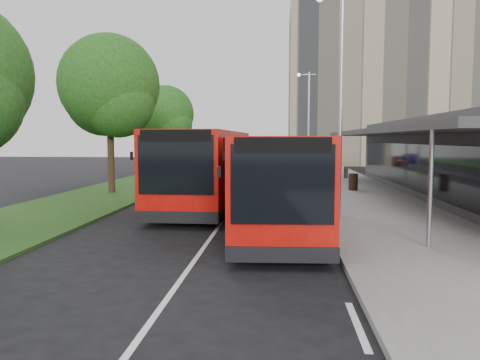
{
  "coord_description": "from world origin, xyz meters",
  "views": [
    {
      "loc": [
        2.08,
        -15.3,
        2.94
      ],
      "look_at": [
        0.63,
        1.09,
        1.5
      ],
      "focal_mm": 35.0,
      "sensor_mm": 36.0,
      "label": 1
    }
  ],
  "objects_px": {
    "bus_main": "(275,181)",
    "car_near": "(280,160)",
    "tree_mid": "(110,91)",
    "tree_far": "(165,118)",
    "lamp_post_near": "(338,90)",
    "litter_bin": "(353,182)",
    "lamp_post_far": "(307,116)",
    "bus_second": "(207,168)",
    "bollard": "(318,171)",
    "car_far": "(255,158)"
  },
  "relations": [
    {
      "from": "bus_main",
      "to": "car_near",
      "type": "xyz_separation_m",
      "value": [
        0.05,
        38.01,
        -0.95
      ]
    },
    {
      "from": "tree_mid",
      "to": "tree_far",
      "type": "relative_size",
      "value": 1.18
    },
    {
      "from": "lamp_post_near",
      "to": "tree_mid",
      "type": "bearing_deg",
      "value": 147.64
    },
    {
      "from": "litter_bin",
      "to": "lamp_post_far",
      "type": "bearing_deg",
      "value": 99.58
    },
    {
      "from": "tree_mid",
      "to": "lamp_post_far",
      "type": "height_order",
      "value": "tree_mid"
    },
    {
      "from": "lamp_post_near",
      "to": "bus_second",
      "type": "bearing_deg",
      "value": 150.1
    },
    {
      "from": "lamp_post_near",
      "to": "bus_main",
      "type": "height_order",
      "value": "lamp_post_near"
    },
    {
      "from": "tree_mid",
      "to": "bollard",
      "type": "distance_m",
      "value": 16.18
    },
    {
      "from": "tree_mid",
      "to": "car_far",
      "type": "xyz_separation_m",
      "value": [
        5.8,
        35.08,
        -4.89
      ]
    },
    {
      "from": "litter_bin",
      "to": "bus_second",
      "type": "bearing_deg",
      "value": -142.03
    },
    {
      "from": "bollard",
      "to": "car_near",
      "type": "height_order",
      "value": "car_near"
    },
    {
      "from": "lamp_post_near",
      "to": "bus_second",
      "type": "distance_m",
      "value": 6.82
    },
    {
      "from": "tree_far",
      "to": "bus_second",
      "type": "bearing_deg",
      "value": -69.98
    },
    {
      "from": "car_far",
      "to": "bus_second",
      "type": "bearing_deg",
      "value": -84.17
    },
    {
      "from": "lamp_post_near",
      "to": "bollard",
      "type": "height_order",
      "value": "lamp_post_near"
    },
    {
      "from": "tree_mid",
      "to": "car_far",
      "type": "relative_size",
      "value": 2.4
    },
    {
      "from": "bus_main",
      "to": "bus_second",
      "type": "xyz_separation_m",
      "value": [
        -3.05,
        4.91,
        0.13
      ]
    },
    {
      "from": "tree_far",
      "to": "bollard",
      "type": "distance_m",
      "value": 12.57
    },
    {
      "from": "tree_far",
      "to": "car_near",
      "type": "xyz_separation_m",
      "value": [
        8.94,
        17.09,
        -4.03
      ]
    },
    {
      "from": "tree_far",
      "to": "car_far",
      "type": "height_order",
      "value": "tree_far"
    },
    {
      "from": "bus_second",
      "to": "bollard",
      "type": "distance_m",
      "value": 15.26
    },
    {
      "from": "bus_second",
      "to": "bollard",
      "type": "xyz_separation_m",
      "value": [
        5.93,
        14.02,
        -1.03
      ]
    },
    {
      "from": "bollard",
      "to": "lamp_post_far",
      "type": "bearing_deg",
      "value": 102.16
    },
    {
      "from": "bus_second",
      "to": "lamp_post_near",
      "type": "bearing_deg",
      "value": -29.02
    },
    {
      "from": "car_near",
      "to": "car_far",
      "type": "xyz_separation_m",
      "value": [
        -3.14,
        5.99,
        -0.01
      ]
    },
    {
      "from": "car_near",
      "to": "car_far",
      "type": "distance_m",
      "value": 6.76
    },
    {
      "from": "lamp_post_far",
      "to": "litter_bin",
      "type": "height_order",
      "value": "lamp_post_far"
    },
    {
      "from": "tree_mid",
      "to": "car_near",
      "type": "distance_m",
      "value": 30.82
    },
    {
      "from": "litter_bin",
      "to": "bollard",
      "type": "distance_m",
      "value": 8.49
    },
    {
      "from": "lamp_post_far",
      "to": "litter_bin",
      "type": "bearing_deg",
      "value": -80.42
    },
    {
      "from": "lamp_post_far",
      "to": "car_near",
      "type": "bearing_deg",
      "value": 97.73
    },
    {
      "from": "bus_second",
      "to": "car_far",
      "type": "xyz_separation_m",
      "value": [
        -0.03,
        39.09,
        -1.09
      ]
    },
    {
      "from": "lamp_post_far",
      "to": "litter_bin",
      "type": "relative_size",
      "value": 8.75
    },
    {
      "from": "tree_mid",
      "to": "litter_bin",
      "type": "distance_m",
      "value": 14.01
    },
    {
      "from": "tree_far",
      "to": "bus_main",
      "type": "relative_size",
      "value": 0.67
    },
    {
      "from": "tree_far",
      "to": "car_far",
      "type": "relative_size",
      "value": 2.03
    },
    {
      "from": "lamp_post_far",
      "to": "bus_main",
      "type": "xyz_separation_m",
      "value": [
        -2.25,
        -21.87,
        -3.17
      ]
    },
    {
      "from": "lamp_post_far",
      "to": "tree_far",
      "type": "bearing_deg",
      "value": -175.13
    },
    {
      "from": "bus_main",
      "to": "car_near",
      "type": "height_order",
      "value": "bus_main"
    },
    {
      "from": "bus_second",
      "to": "car_far",
      "type": "bearing_deg",
      "value": 90.93
    },
    {
      "from": "tree_far",
      "to": "car_near",
      "type": "distance_m",
      "value": 19.7
    },
    {
      "from": "tree_far",
      "to": "bollard",
      "type": "xyz_separation_m",
      "value": [
        11.76,
        -1.99,
        -3.97
      ]
    },
    {
      "from": "tree_mid",
      "to": "bus_main",
      "type": "bearing_deg",
      "value": -45.12
    },
    {
      "from": "litter_bin",
      "to": "car_far",
      "type": "distance_m",
      "value": 34.24
    },
    {
      "from": "tree_far",
      "to": "litter_bin",
      "type": "xyz_separation_m",
      "value": [
        13.04,
        -10.38,
        -4.01
      ]
    },
    {
      "from": "tree_mid",
      "to": "car_far",
      "type": "bearing_deg",
      "value": 80.61
    },
    {
      "from": "lamp_post_near",
      "to": "lamp_post_far",
      "type": "distance_m",
      "value": 20.0
    },
    {
      "from": "car_near",
      "to": "car_far",
      "type": "relative_size",
      "value": 0.98
    },
    {
      "from": "bus_second",
      "to": "bollard",
      "type": "bearing_deg",
      "value": 67.96
    },
    {
      "from": "litter_bin",
      "to": "car_far",
      "type": "xyz_separation_m",
      "value": [
        -7.24,
        33.47,
        -0.03
      ]
    }
  ]
}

